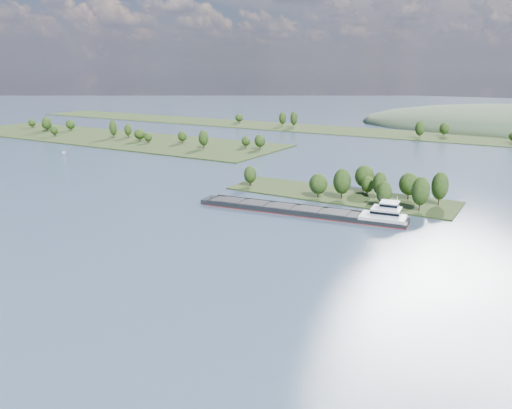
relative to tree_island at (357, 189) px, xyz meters
The scene contains 6 objects.
ground 60.46m from the tree_island, 97.89° to the right, with size 1800.00×1800.00×0.00m, color #324657.
tree_island is the anchor object (origin of this frame).
left_bank 250.10m from the tree_island, 161.26° to the left, with size 300.00×80.00×16.14m.
back_shoreline 220.10m from the tree_island, 90.02° to the left, with size 900.00×60.00×16.21m.
cargo_barge 32.89m from the tree_island, 100.15° to the right, with size 83.14×19.92×11.16m.
motorboat 200.41m from the tree_island, behind, with size 2.28×6.05×2.34m, color white.
Camera 1 is at (77.22, -21.84, 54.64)m, focal length 35.00 mm.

